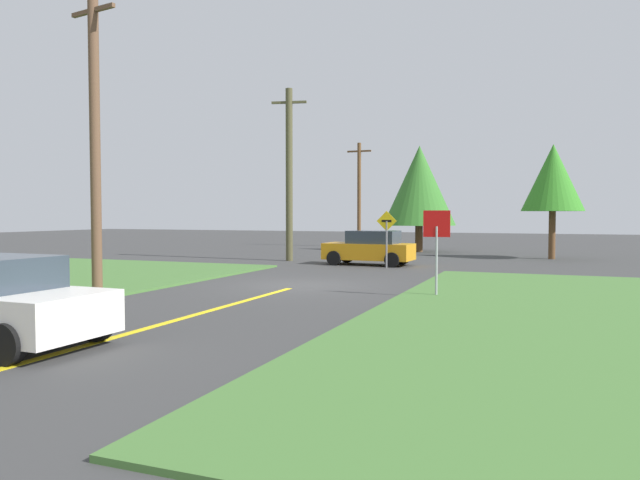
{
  "coord_description": "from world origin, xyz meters",
  "views": [
    {
      "loc": [
        7.9,
        -18.44,
        2.39
      ],
      "look_at": [
        -0.72,
        3.53,
        1.37
      ],
      "focal_mm": 33.6,
      "sensor_mm": 36.0,
      "label": 1
    }
  ],
  "objects": [
    {
      "name": "pine_tree_center",
      "position": [
        -0.1,
        19.18,
        4.2
      ],
      "size": [
        4.58,
        4.58,
        6.73
      ],
      "color": "brown",
      "rests_on": "ground"
    },
    {
      "name": "direction_sign",
      "position": [
        0.98,
        7.3,
        1.58
      ],
      "size": [
        0.91,
        0.08,
        2.54
      ],
      "color": "slate",
      "rests_on": "ground"
    },
    {
      "name": "lane_stripe_center",
      "position": [
        0.0,
        -8.0,
        0.01
      ],
      "size": [
        0.2,
        14.0,
        0.01
      ],
      "primitive_type": "cube",
      "color": "yellow",
      "rests_on": "ground"
    },
    {
      "name": "stop_sign",
      "position": [
        4.77,
        -1.32,
        1.76
      ],
      "size": [
        0.76,
        0.1,
        2.5
      ],
      "rotation": [
        0.0,
        0.0,
        3.23
      ],
      "color": "#9EA0A8",
      "rests_on": "ground"
    },
    {
      "name": "ground_plane",
      "position": [
        0.0,
        0.0,
        0.0
      ],
      "size": [
        120.0,
        120.0,
        0.0
      ],
      "primitive_type": "plane",
      "color": "#393939"
    },
    {
      "name": "utility_pole_mid",
      "position": [
        -4.75,
        9.5,
        4.47
      ],
      "size": [
        1.78,
        0.51,
        8.77
      ],
      "color": "#4D4A2E",
      "rests_on": "ground"
    },
    {
      "name": "utility_pole_near",
      "position": [
        -4.77,
        -4.34,
        4.65
      ],
      "size": [
        1.79,
        0.43,
        9.07
      ],
      "color": "brown",
      "rests_on": "ground"
    },
    {
      "name": "utility_pole_far",
      "position": [
        -5.42,
        23.35,
        3.93
      ],
      "size": [
        1.8,
        0.27,
        7.59
      ],
      "color": "brown",
      "rests_on": "ground"
    },
    {
      "name": "oak_tree_left",
      "position": [
        7.8,
        15.69,
        4.31
      ],
      "size": [
        3.22,
        3.22,
        6.11
      ],
      "color": "brown",
      "rests_on": "ground"
    },
    {
      "name": "car_approaching_junction",
      "position": [
        -0.17,
        8.56,
        0.8
      ],
      "size": [
        4.21,
        2.04,
        1.62
      ],
      "rotation": [
        0.0,
        0.0,
        3.1
      ],
      "color": "orange",
      "rests_on": "ground"
    }
  ]
}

